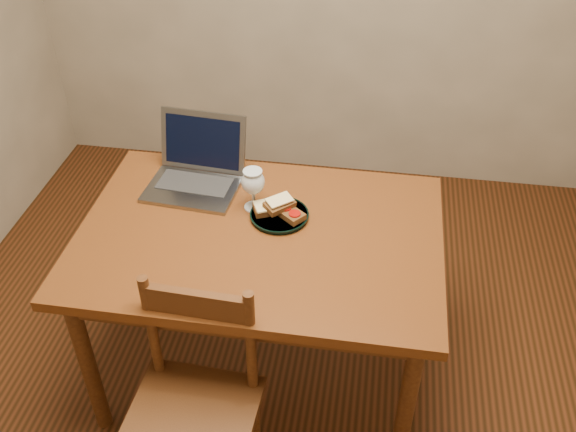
# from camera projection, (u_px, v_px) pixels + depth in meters

# --- Properties ---
(floor) EXTENTS (3.20, 3.20, 0.02)m
(floor) POSITION_uv_depth(u_px,v_px,m) (280.00, 376.00, 2.72)
(floor) COLOR black
(floor) RESTS_ON ground
(table) EXTENTS (1.30, 0.90, 0.74)m
(table) POSITION_uv_depth(u_px,v_px,m) (260.00, 251.00, 2.34)
(table) COLOR #441C0B
(table) RESTS_ON floor
(chair) EXTENTS (0.42, 0.41, 0.44)m
(chair) POSITION_uv_depth(u_px,v_px,m) (193.00, 402.00, 2.05)
(chair) COLOR #381B0B
(chair) RESTS_ON floor
(plate) EXTENTS (0.22, 0.22, 0.02)m
(plate) POSITION_uv_depth(u_px,v_px,m) (279.00, 215.00, 2.36)
(plate) COLOR black
(plate) RESTS_ON table
(sandwich_cheese) EXTENTS (0.14, 0.11, 0.04)m
(sandwich_cheese) POSITION_uv_depth(u_px,v_px,m) (270.00, 207.00, 2.35)
(sandwich_cheese) COLOR #381E0C
(sandwich_cheese) RESTS_ON plate
(sandwich_tomato) EXTENTS (0.12, 0.12, 0.03)m
(sandwich_tomato) POSITION_uv_depth(u_px,v_px,m) (290.00, 213.00, 2.33)
(sandwich_tomato) COLOR #381E0C
(sandwich_tomato) RESTS_ON plate
(sandwich_top) EXTENTS (0.12, 0.12, 0.03)m
(sandwich_top) POSITION_uv_depth(u_px,v_px,m) (279.00, 204.00, 2.33)
(sandwich_top) COLOR #381E0C
(sandwich_top) RESTS_ON plate
(milk_glass) EXTENTS (0.09, 0.09, 0.17)m
(milk_glass) POSITION_uv_depth(u_px,v_px,m) (253.00, 189.00, 2.36)
(milk_glass) COLOR white
(milk_glass) RESTS_ON table
(laptop) EXTENTS (0.37, 0.34, 0.25)m
(laptop) POSITION_uv_depth(u_px,v_px,m) (197.00, 166.00, 2.51)
(laptop) COLOR slate
(laptop) RESTS_ON table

